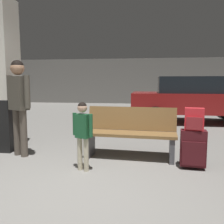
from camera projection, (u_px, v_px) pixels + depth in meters
ground_plane at (116, 132)px, 6.77m from camera, size 18.00×18.00×0.10m
garage_back_wall at (133, 81)px, 15.31m from camera, size 18.00×0.12×2.80m
structural_pillar at (1, 77)px, 4.75m from camera, size 0.57×0.57×2.90m
bench at (130, 133)px, 4.32m from camera, size 1.63×0.64×0.89m
suitcase at (193, 148)px, 3.76m from camera, size 0.40×0.26×0.60m
backpack_bright at (194, 119)px, 3.71m from camera, size 0.30×0.23×0.34m
child at (83, 129)px, 3.65m from camera, size 0.33×0.25×1.04m
adult at (19, 98)px, 4.35m from camera, size 0.54×0.33×1.72m
parked_car_near at (194, 98)px, 8.05m from camera, size 4.13×1.85×1.51m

